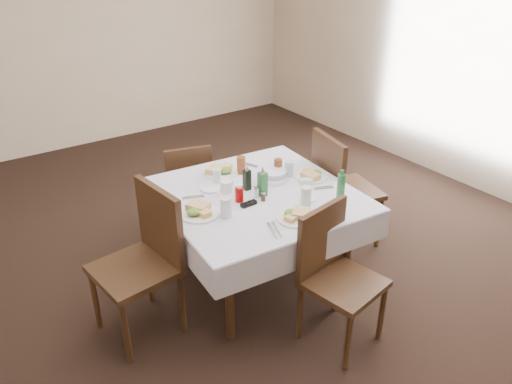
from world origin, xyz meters
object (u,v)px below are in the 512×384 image
(green_bottle, at_px, (341,186))
(chair_south, at_px, (333,267))
(chair_west, at_px, (146,253))
(coffee_mug, at_px, (226,188))
(chair_east, at_px, (339,184))
(water_w, at_px, (226,207))
(bread_basket, at_px, (273,175))
(dining_table, at_px, (256,202))
(water_n, at_px, (217,176))
(water_s, at_px, (306,196))
(chair_north, at_px, (188,182))
(oil_cruet_dark, at_px, (247,179))
(ketchup_bottle, at_px, (239,194))
(water_e, at_px, (289,168))
(oil_cruet_green, at_px, (263,183))

(green_bottle, bearing_deg, chair_south, -136.23)
(chair_west, distance_m, coffee_mug, 0.76)
(chair_south, xyz_separation_m, coffee_mug, (-0.24, 0.92, 0.27))
(chair_east, distance_m, green_bottle, 0.66)
(water_w, xyz_separation_m, bread_basket, (0.60, 0.28, -0.04))
(dining_table, bearing_deg, water_n, 116.52)
(dining_table, xyz_separation_m, chair_south, (0.06, -0.80, -0.14))
(water_s, height_order, coffee_mug, water_s)
(chair_north, relative_size, water_s, 5.98)
(oil_cruet_dark, height_order, ketchup_bottle, oil_cruet_dark)
(bread_basket, bearing_deg, chair_east, -8.71)
(coffee_mug, bearing_deg, water_w, -122.21)
(dining_table, distance_m, green_bottle, 0.64)
(water_e, relative_size, bread_basket, 0.53)
(chair_north, xyz_separation_m, water_w, (-0.28, -1.12, 0.34))
(coffee_mug, bearing_deg, water_e, -2.03)
(chair_north, distance_m, green_bottle, 1.52)
(chair_east, height_order, oil_cruet_dark, chair_east)
(oil_cruet_green, xyz_separation_m, green_bottle, (0.43, -0.36, -0.00))
(chair_west, distance_m, water_s, 1.16)
(chair_south, distance_m, bread_basket, 0.96)
(water_w, xyz_separation_m, green_bottle, (0.82, -0.25, 0.03))
(chair_east, xyz_separation_m, oil_cruet_dark, (-0.89, 0.07, 0.26))
(oil_cruet_green, bearing_deg, chair_west, 177.97)
(chair_north, distance_m, coffee_mug, 0.90)
(chair_south, relative_size, water_s, 6.62)
(water_e, bearing_deg, chair_east, -9.60)
(chair_west, height_order, water_w, chair_west)
(water_s, relative_size, bread_basket, 0.61)
(chair_west, xyz_separation_m, oil_cruet_green, (0.92, -0.03, 0.27))
(chair_north, height_order, coffee_mug, coffee_mug)
(dining_table, bearing_deg, water_s, -62.62)
(chair_north, xyz_separation_m, oil_cruet_green, (0.10, -1.01, 0.37))
(chair_south, bearing_deg, water_s, 74.30)
(oil_cruet_dark, bearing_deg, ketchup_bottle, -140.56)
(water_n, height_order, oil_cruet_dark, oil_cruet_dark)
(chair_south, height_order, water_e, chair_south)
(dining_table, distance_m, chair_south, 0.81)
(chair_south, bearing_deg, chair_north, 94.62)
(water_e, bearing_deg, water_n, 159.13)
(ketchup_bottle, bearing_deg, water_e, 13.33)
(water_s, distance_m, water_w, 0.58)
(chair_east, distance_m, oil_cruet_dark, 0.93)
(chair_north, distance_m, water_s, 1.37)
(water_w, height_order, green_bottle, green_bottle)
(oil_cruet_dark, bearing_deg, dining_table, -78.05)
(water_e, distance_m, bread_basket, 0.15)
(water_s, bearing_deg, chair_south, -105.70)
(chair_north, bearing_deg, chair_west, -130.07)
(water_e, distance_m, ketchup_bottle, 0.57)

